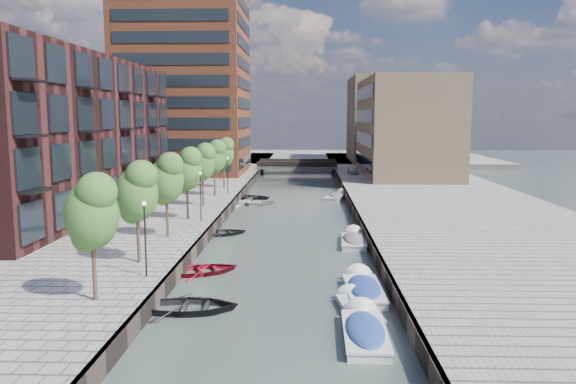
{
  "coord_description": "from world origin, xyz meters",
  "views": [
    {
      "loc": [
        1.46,
        -21.36,
        9.67
      ],
      "look_at": [
        0.0,
        23.83,
        3.5
      ],
      "focal_mm": 35.0,
      "sensor_mm": 36.0,
      "label": 1
    }
  ],
  "objects_px": {
    "motorboat_1": "(354,240)",
    "motorboat_4": "(337,197)",
    "tree_2": "(166,177)",
    "motorboat_2": "(356,309)",
    "sloop_2": "(204,273)",
    "tree_3": "(187,168)",
    "sloop_4": "(248,200)",
    "motorboat_3": "(363,289)",
    "sloop_0": "(190,311)",
    "tree_6": "(224,152)",
    "sloop_1": "(222,235)",
    "tree_5": "(214,156)",
    "tree_0": "(91,210)",
    "car": "(353,170)",
    "tree_4": "(202,161)",
    "tree_1": "(137,190)",
    "bridge": "(297,166)",
    "motorboat_0": "(364,331)",
    "sloop_3": "(252,205)"
  },
  "relations": [
    {
      "from": "tree_5",
      "to": "sloop_4",
      "type": "height_order",
      "value": "tree_5"
    },
    {
      "from": "sloop_4",
      "to": "motorboat_3",
      "type": "distance_m",
      "value": 35.55
    },
    {
      "from": "sloop_1",
      "to": "sloop_0",
      "type": "bearing_deg",
      "value": 165.14
    },
    {
      "from": "sloop_0",
      "to": "sloop_2",
      "type": "height_order",
      "value": "sloop_0"
    },
    {
      "from": "tree_2",
      "to": "motorboat_0",
      "type": "bearing_deg",
      "value": -50.95
    },
    {
      "from": "motorboat_1",
      "to": "sloop_1",
      "type": "bearing_deg",
      "value": 165.56
    },
    {
      "from": "tree_1",
      "to": "motorboat_0",
      "type": "bearing_deg",
      "value": -34.03
    },
    {
      "from": "car",
      "to": "tree_3",
      "type": "bearing_deg",
      "value": -119.25
    },
    {
      "from": "tree_4",
      "to": "sloop_0",
      "type": "bearing_deg",
      "value": -81.06
    },
    {
      "from": "motorboat_4",
      "to": "car",
      "type": "bearing_deg",
      "value": 79.93
    },
    {
      "from": "motorboat_0",
      "to": "motorboat_3",
      "type": "distance_m",
      "value": 6.08
    },
    {
      "from": "tree_5",
      "to": "motorboat_3",
      "type": "height_order",
      "value": "tree_5"
    },
    {
      "from": "tree_2",
      "to": "tree_3",
      "type": "xyz_separation_m",
      "value": [
        0.0,
        7.0,
        0.0
      ]
    },
    {
      "from": "motorboat_1",
      "to": "tree_3",
      "type": "bearing_deg",
      "value": 162.54
    },
    {
      "from": "tree_3",
      "to": "tree_4",
      "type": "bearing_deg",
      "value": 90.0
    },
    {
      "from": "tree_1",
      "to": "car",
      "type": "xyz_separation_m",
      "value": [
        17.02,
        51.91,
        -3.72
      ]
    },
    {
      "from": "sloop_1",
      "to": "sloop_2",
      "type": "xyz_separation_m",
      "value": [
        0.58,
        -11.29,
        0.0
      ]
    },
    {
      "from": "tree_2",
      "to": "tree_4",
      "type": "distance_m",
      "value": 14.0
    },
    {
      "from": "tree_2",
      "to": "sloop_2",
      "type": "distance_m",
      "value": 8.73
    },
    {
      "from": "motorboat_3",
      "to": "sloop_4",
      "type": "bearing_deg",
      "value": 106.03
    },
    {
      "from": "tree_1",
      "to": "motorboat_4",
      "type": "xyz_separation_m",
      "value": [
        13.65,
        32.91,
        -5.1
      ]
    },
    {
      "from": "tree_6",
      "to": "sloop_1",
      "type": "xyz_separation_m",
      "value": [
        3.1,
        -22.57,
        -5.31
      ]
    },
    {
      "from": "tree_6",
      "to": "motorboat_4",
      "type": "height_order",
      "value": "tree_6"
    },
    {
      "from": "motorboat_3",
      "to": "tree_0",
      "type": "bearing_deg",
      "value": -160.81
    },
    {
      "from": "tree_3",
      "to": "motorboat_1",
      "type": "xyz_separation_m",
      "value": [
        13.63,
        -4.29,
        -5.1
      ]
    },
    {
      "from": "bridge",
      "to": "sloop_2",
      "type": "bearing_deg",
      "value": -94.6
    },
    {
      "from": "tree_5",
      "to": "sloop_4",
      "type": "distance_m",
      "value": 7.28
    },
    {
      "from": "tree_1",
      "to": "motorboat_3",
      "type": "xyz_separation_m",
      "value": [
        13.12,
        -2.43,
        -5.09
      ]
    },
    {
      "from": "tree_2",
      "to": "motorboat_3",
      "type": "xyz_separation_m",
      "value": [
        13.12,
        -9.43,
        -5.09
      ]
    },
    {
      "from": "tree_0",
      "to": "motorboat_2",
      "type": "relative_size",
      "value": 1.28
    },
    {
      "from": "tree_0",
      "to": "motorboat_4",
      "type": "relative_size",
      "value": 1.08
    },
    {
      "from": "tree_2",
      "to": "motorboat_2",
      "type": "height_order",
      "value": "tree_2"
    },
    {
      "from": "tree_6",
      "to": "sloop_0",
      "type": "xyz_separation_m",
      "value": [
        4.2,
        -40.68,
        -5.31
      ]
    },
    {
      "from": "tree_5",
      "to": "bridge",
      "type": "bearing_deg",
      "value": 75.56
    },
    {
      "from": "motorboat_1",
      "to": "motorboat_4",
      "type": "relative_size",
      "value": 0.97
    },
    {
      "from": "bridge",
      "to": "tree_1",
      "type": "xyz_separation_m",
      "value": [
        -8.5,
        -61.0,
        3.92
      ]
    },
    {
      "from": "motorboat_4",
      "to": "tree_4",
      "type": "bearing_deg",
      "value": -138.88
    },
    {
      "from": "motorboat_0",
      "to": "motorboat_4",
      "type": "height_order",
      "value": "motorboat_0"
    },
    {
      "from": "tree_2",
      "to": "sloop_3",
      "type": "relative_size",
      "value": 1.17
    },
    {
      "from": "tree_1",
      "to": "tree_2",
      "type": "bearing_deg",
      "value": 90.0
    },
    {
      "from": "tree_0",
      "to": "tree_3",
      "type": "height_order",
      "value": "same"
    },
    {
      "from": "tree_5",
      "to": "tree_2",
      "type": "bearing_deg",
      "value": -90.0
    },
    {
      "from": "tree_3",
      "to": "sloop_0",
      "type": "height_order",
      "value": "tree_3"
    },
    {
      "from": "tree_4",
      "to": "sloop_1",
      "type": "xyz_separation_m",
      "value": [
        3.1,
        -8.57,
        -5.31
      ]
    },
    {
      "from": "tree_2",
      "to": "car",
      "type": "bearing_deg",
      "value": 69.24
    },
    {
      "from": "bridge",
      "to": "motorboat_2",
      "type": "xyz_separation_m",
      "value": [
        4.01,
        -66.26,
        -1.3
      ]
    },
    {
      "from": "tree_1",
      "to": "sloop_0",
      "type": "relative_size",
      "value": 1.22
    },
    {
      "from": "tree_6",
      "to": "car",
      "type": "height_order",
      "value": "tree_6"
    },
    {
      "from": "sloop_2",
      "to": "sloop_3",
      "type": "xyz_separation_m",
      "value": [
        0.36,
        26.78,
        0.0
      ]
    },
    {
      "from": "tree_6",
      "to": "sloop_1",
      "type": "bearing_deg",
      "value": -82.18
    }
  ]
}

